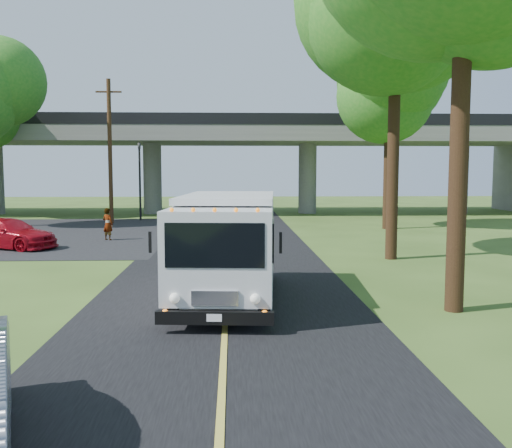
{
  "coord_description": "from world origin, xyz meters",
  "views": [
    {
      "loc": [
        0.18,
        -12.28,
        3.4
      ],
      "look_at": [
        0.94,
        6.48,
        1.6
      ],
      "focal_mm": 40.0,
      "sensor_mm": 36.0,
      "label": 1
    }
  ],
  "objects": [
    {
      "name": "red_sedan",
      "position": [
        -9.52,
        12.56,
        0.65
      ],
      "size": [
        4.81,
        3.38,
        1.29
      ],
      "primitive_type": "imported",
      "rotation": [
        0.0,
        0.0,
        1.18
      ],
      "color": "#9D0916",
      "rests_on": "ground"
    },
    {
      "name": "tree_right_far",
      "position": [
        9.21,
        19.84,
        8.3
      ],
      "size": [
        5.77,
        5.67,
        10.99
      ],
      "color": "#382314",
      "rests_on": "ground"
    },
    {
      "name": "road",
      "position": [
        0.0,
        10.0,
        0.01
      ],
      "size": [
        7.0,
        90.0,
        0.02
      ],
      "primitive_type": "cube",
      "color": "black",
      "rests_on": "ground"
    },
    {
      "name": "ground",
      "position": [
        0.0,
        0.0,
        0.0
      ],
      "size": [
        120.0,
        120.0,
        0.0
      ],
      "primitive_type": "plane",
      "color": "#374F1C",
      "rests_on": "ground"
    },
    {
      "name": "overpass",
      "position": [
        0.0,
        32.0,
        4.56
      ],
      "size": [
        54.0,
        10.0,
        7.3
      ],
      "color": "slate",
      "rests_on": "ground"
    },
    {
      "name": "lane_line",
      "position": [
        0.0,
        10.0,
        0.03
      ],
      "size": [
        0.12,
        90.0,
        0.01
      ],
      "primitive_type": "cube",
      "color": "gold",
      "rests_on": "road"
    },
    {
      "name": "pedestrian",
      "position": [
        -5.83,
        15.22,
        0.78
      ],
      "size": [
        0.68,
        0.61,
        1.56
      ],
      "primitive_type": "imported",
      "rotation": [
        0.0,
        0.0,
        2.62
      ],
      "color": "gray",
      "rests_on": "ground"
    },
    {
      "name": "utility_pole",
      "position": [
        -7.5,
        24.0,
        4.59
      ],
      "size": [
        1.6,
        0.26,
        9.0
      ],
      "color": "#472D19",
      "rests_on": "ground"
    },
    {
      "name": "parking_lot",
      "position": [
        -11.0,
        18.0,
        0.01
      ],
      "size": [
        16.0,
        18.0,
        0.01
      ],
      "primitive_type": "cube",
      "color": "black",
      "rests_on": "ground"
    },
    {
      "name": "traffic_signal",
      "position": [
        -6.0,
        26.0,
        3.2
      ],
      "size": [
        0.18,
        0.22,
        5.2
      ],
      "color": "black",
      "rests_on": "ground"
    },
    {
      "name": "step_van",
      "position": [
        0.04,
        2.34,
        1.49
      ],
      "size": [
        2.87,
        6.67,
        2.73
      ],
      "rotation": [
        0.0,
        0.0,
        -0.07
      ],
      "color": "silver",
      "rests_on": "ground"
    }
  ]
}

